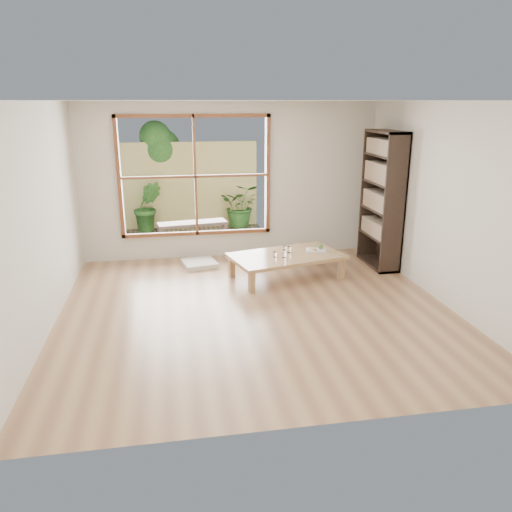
{
  "coord_description": "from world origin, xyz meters",
  "views": [
    {
      "loc": [
        -1.03,
        -5.92,
        2.6
      ],
      "look_at": [
        0.1,
        0.55,
        0.55
      ],
      "focal_mm": 35.0,
      "sensor_mm": 36.0,
      "label": 1
    }
  ],
  "objects_px": {
    "bookshelf": "(382,200)",
    "garden_bench": "(192,225)",
    "low_table": "(286,257)",
    "food_tray": "(317,249)"
  },
  "relations": [
    {
      "from": "bookshelf",
      "to": "garden_bench",
      "type": "distance_m",
      "value": 3.51
    },
    {
      "from": "bookshelf",
      "to": "food_tray",
      "type": "bearing_deg",
      "value": -168.5
    },
    {
      "from": "low_table",
      "to": "garden_bench",
      "type": "distance_m",
      "value": 2.49
    },
    {
      "from": "bookshelf",
      "to": "food_tray",
      "type": "height_order",
      "value": "bookshelf"
    },
    {
      "from": "low_table",
      "to": "garden_bench",
      "type": "xyz_separation_m",
      "value": [
        -1.31,
        2.11,
        0.05
      ]
    },
    {
      "from": "bookshelf",
      "to": "garden_bench",
      "type": "relative_size",
      "value": 1.64
    },
    {
      "from": "garden_bench",
      "to": "low_table",
      "type": "bearing_deg",
      "value": -66.47
    },
    {
      "from": "food_tray",
      "to": "garden_bench",
      "type": "bearing_deg",
      "value": 144.15
    },
    {
      "from": "low_table",
      "to": "bookshelf",
      "type": "relative_size",
      "value": 0.85
    },
    {
      "from": "bookshelf",
      "to": "garden_bench",
      "type": "bearing_deg",
      "value": 149.23
    }
  ]
}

